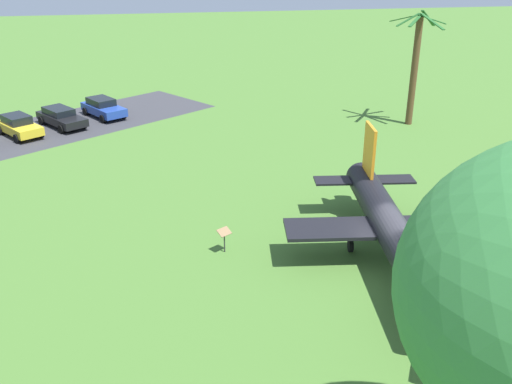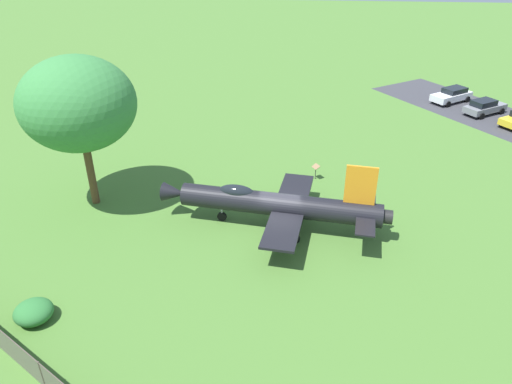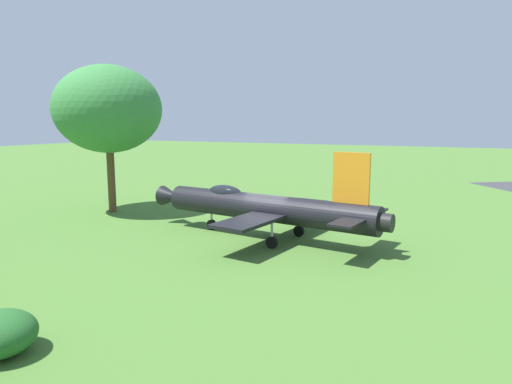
{
  "view_description": "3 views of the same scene",
  "coord_description": "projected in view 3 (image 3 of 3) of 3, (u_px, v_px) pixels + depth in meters",
  "views": [
    {
      "loc": [
        9.38,
        19.59,
        12.69
      ],
      "look_at": [
        4.84,
        -5.36,
        1.5
      ],
      "focal_mm": 39.47,
      "sensor_mm": 36.0,
      "label": 1
    },
    {
      "loc": [
        -25.32,
        -0.87,
        16.87
      ],
      "look_at": [
        0.52,
        1.49,
        2.2
      ],
      "focal_mm": 33.79,
      "sensor_mm": 36.0,
      "label": 2
    },
    {
      "loc": [
        -21.5,
        -9.9,
        6.2
      ],
      "look_at": [
        1.12,
        1.13,
        2.3
      ],
      "focal_mm": 31.89,
      "sensor_mm": 36.0,
      "label": 3
    }
  ],
  "objects": [
    {
      "name": "display_jet",
      "position": [
        260.0,
        207.0,
        24.26
      ],
      "size": [
        9.07,
        14.34,
        4.8
      ],
      "rotation": [
        0.0,
        0.0,
        1.44
      ],
      "color": "black",
      "rests_on": "ground_plane"
    },
    {
      "name": "info_plaque",
      "position": [
        344.0,
        206.0,
        29.23
      ],
      "size": [
        0.72,
        0.66,
        1.14
      ],
      "color": "#333333",
      "rests_on": "ground_plane"
    },
    {
      "name": "shade_tree",
      "position": [
        108.0,
        109.0,
        30.52
      ],
      "size": [
        7.15,
        7.17,
        9.97
      ],
      "color": "brown",
      "rests_on": "ground_plane"
    },
    {
      "name": "ground_plane",
      "position": [
        266.0,
        239.0,
        24.34
      ],
      "size": [
        200.0,
        200.0,
        0.0
      ],
      "primitive_type": "plane",
      "color": "#47722D"
    }
  ]
}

